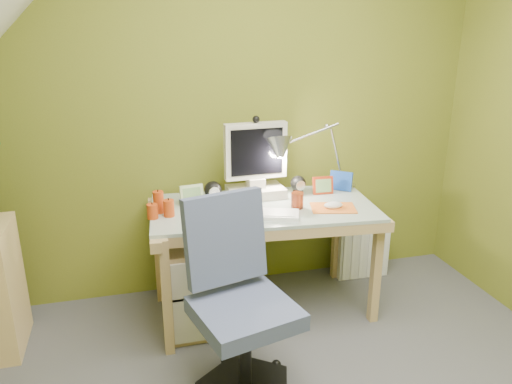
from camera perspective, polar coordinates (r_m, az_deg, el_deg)
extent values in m
cube|color=olive|center=(3.17, -2.83, 9.41)|extent=(3.20, 0.01, 2.40)
cube|color=white|center=(2.77, 0.05, -2.51)|extent=(0.49, 0.30, 0.02)
cube|color=orange|center=(2.92, 8.81, -1.80)|extent=(0.29, 0.24, 0.01)
ellipsoid|color=silver|center=(2.92, 8.82, -1.50)|extent=(0.13, 0.10, 0.04)
cylinder|color=#973316|center=(2.89, 4.74, -0.96)|extent=(0.08, 0.08, 0.09)
cube|color=#B02E12|center=(3.15, 7.66, 0.77)|extent=(0.13, 0.03, 0.11)
cube|color=#163D9B|center=(3.23, 9.69, 1.27)|extent=(0.12, 0.11, 0.12)
cube|color=#B4CE8D|center=(2.96, -7.35, -0.31)|extent=(0.14, 0.04, 0.12)
cube|color=silver|center=(3.64, 11.87, -6.54)|extent=(0.37, 0.16, 0.37)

